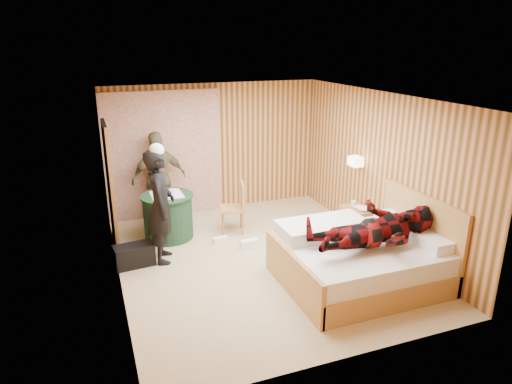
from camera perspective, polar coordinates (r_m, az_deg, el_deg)
name	(u,v)px	position (r m, az deg, el deg)	size (l,w,h in m)	color
floor	(260,259)	(7.21, 0.48, -8.43)	(4.20, 5.00, 0.01)	tan
ceiling	(260,98)	(6.47, 0.54, 11.71)	(4.20, 5.00, 0.01)	white
wall_back	(214,148)	(9.03, -5.22, 5.53)	(4.20, 0.02, 2.50)	#E79258
wall_left	(112,200)	(6.33, -17.53, -0.95)	(0.02, 5.00, 2.50)	#E79258
wall_right	(380,170)	(7.71, 15.24, 2.69)	(0.02, 5.00, 2.50)	#E79258
curtain	(164,155)	(8.77, -11.41, 4.52)	(2.20, 0.08, 2.40)	beige
doorway	(110,186)	(7.73, -17.78, 0.75)	(0.06, 0.90, 2.05)	black
wall_lamp	(356,161)	(7.96, 12.37, 3.77)	(0.26, 0.24, 0.16)	gold
bed	(362,258)	(6.65, 13.12, -8.09)	(2.18, 1.72, 1.18)	tan
nightstand	(356,222)	(8.09, 12.42, -3.68)	(0.40, 0.54, 0.52)	tan
round_table	(168,216)	(7.97, -10.94, -2.95)	(0.89, 0.89, 0.79)	#1F432D
chair_far	(161,196)	(8.57, -11.77, -0.44)	(0.46, 0.46, 0.93)	tan
chair_near	(237,204)	(8.02, -2.44, -1.47)	(0.50, 0.50, 0.91)	tan
duffel_bag	(134,255)	(7.21, -14.98, -7.66)	(0.58, 0.31, 0.33)	black
sneaker_left	(220,240)	(7.76, -4.53, -6.01)	(0.24, 0.10, 0.11)	white
sneaker_right	(249,244)	(7.57, -0.86, -6.48)	(0.30, 0.12, 0.13)	white
woman_standing	(160,206)	(7.01, -11.86, -1.75)	(0.65, 0.42, 1.77)	black
man_at_table	(159,178)	(8.52, -12.01, 1.70)	(1.01, 0.42, 1.72)	#6B6847
man_on_bed	(378,219)	(6.22, 14.97, -3.28)	(1.77, 0.67, 0.86)	#63090B
book_lower	(359,209)	(7.96, 12.74, -2.05)	(0.17, 0.22, 0.02)	white
book_upper	(359,208)	(7.95, 12.75, -1.91)	(0.16, 0.22, 0.02)	white
cup_nightstand	(353,203)	(8.08, 12.07, -1.40)	(0.10, 0.10, 0.09)	white
cup_table	(173,192)	(7.79, -10.34, 0.03)	(0.12, 0.12, 0.10)	white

